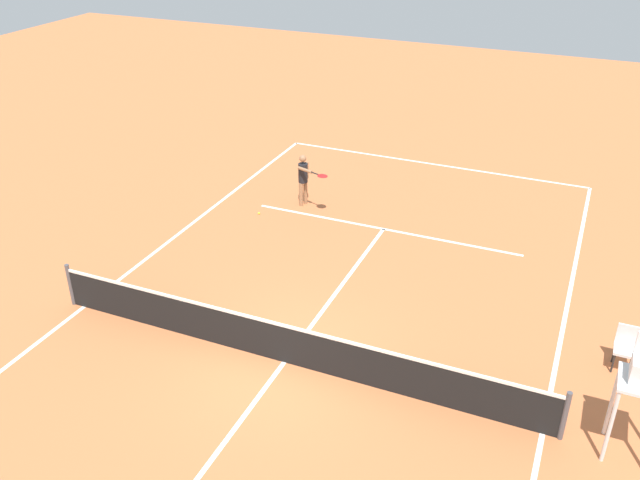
% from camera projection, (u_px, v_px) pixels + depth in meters
% --- Properties ---
extents(ground_plane, '(60.00, 60.00, 0.00)m').
position_uv_depth(ground_plane, '(285.00, 362.00, 14.22)').
color(ground_plane, '#C66B3D').
extents(court_lines, '(10.54, 23.74, 0.01)m').
position_uv_depth(court_lines, '(285.00, 362.00, 14.22)').
color(court_lines, white).
rests_on(court_lines, ground).
extents(tennis_net, '(11.14, 0.10, 1.07)m').
position_uv_depth(tennis_net, '(284.00, 343.00, 13.98)').
color(tennis_net, '#4C4C51').
rests_on(tennis_net, ground).
extents(player_serving, '(1.17, 0.88, 1.61)m').
position_uv_depth(player_serving, '(304.00, 176.00, 20.40)').
color(player_serving, '#9E704C').
rests_on(player_serving, ground).
extents(tennis_ball, '(0.07, 0.07, 0.07)m').
position_uv_depth(tennis_ball, '(259.00, 213.00, 20.29)').
color(tennis_ball, '#CCE033').
rests_on(tennis_ball, ground).
extents(courtside_chair_mid, '(0.44, 0.46, 0.95)m').
position_uv_depth(courtside_chair_mid, '(626.00, 346.00, 13.82)').
color(courtside_chair_mid, '#262626').
rests_on(courtside_chair_mid, ground).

